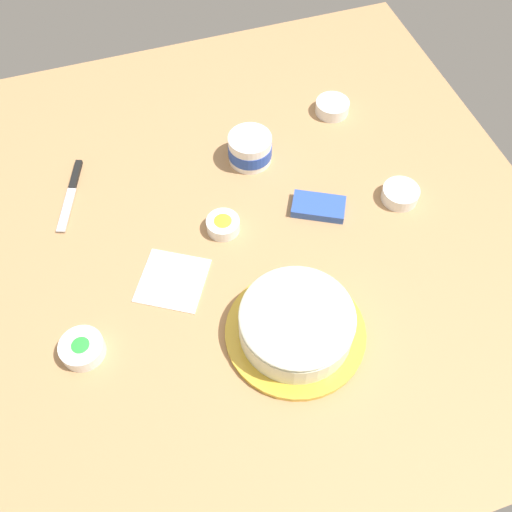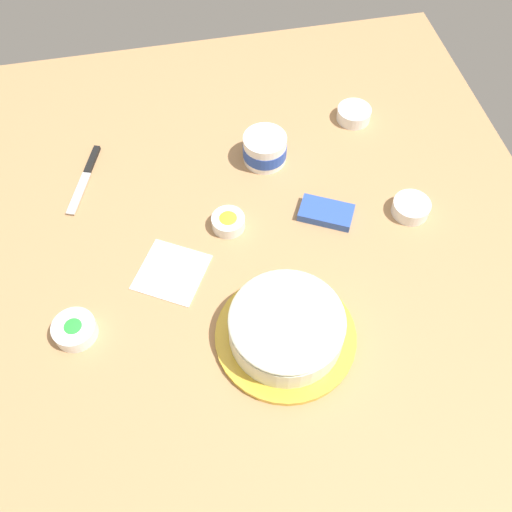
{
  "view_description": "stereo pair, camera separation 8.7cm",
  "coord_description": "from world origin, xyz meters",
  "px_view_note": "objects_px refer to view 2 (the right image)",
  "views": [
    {
      "loc": [
        0.22,
        0.82,
        1.16
      ],
      "look_at": [
        -0.01,
        0.11,
        0.04
      ],
      "focal_mm": 40.39,
      "sensor_mm": 36.0,
      "label": 1
    },
    {
      "loc": [
        0.14,
        0.84,
        1.16
      ],
      "look_at": [
        -0.01,
        0.11,
        0.04
      ],
      "focal_mm": 40.39,
      "sensor_mm": 36.0,
      "label": 2
    }
  ],
  "objects_px": {
    "frosting_tub": "(265,148)",
    "frosted_cake": "(286,328)",
    "sprinkle_bowl_pink": "(411,207)",
    "candy_box_lower": "(326,213)",
    "spreading_knife": "(87,173)",
    "sprinkle_bowl_yellow": "(228,221)",
    "sprinkle_bowl_blue": "(354,114)",
    "sprinkle_bowl_green": "(75,329)",
    "paper_napkin": "(172,272)"
  },
  "relations": [
    {
      "from": "frosting_tub",
      "to": "sprinkle_bowl_blue",
      "type": "xyz_separation_m",
      "value": [
        -0.28,
        -0.1,
        -0.02
      ]
    },
    {
      "from": "candy_box_lower",
      "to": "sprinkle_bowl_pink",
      "type": "bearing_deg",
      "value": -160.32
    },
    {
      "from": "sprinkle_bowl_pink",
      "to": "candy_box_lower",
      "type": "xyz_separation_m",
      "value": [
        0.21,
        -0.03,
        -0.01
      ]
    },
    {
      "from": "spreading_knife",
      "to": "sprinkle_bowl_yellow",
      "type": "xyz_separation_m",
      "value": [
        -0.34,
        0.24,
        0.01
      ]
    },
    {
      "from": "candy_box_lower",
      "to": "frosted_cake",
      "type": "bearing_deg",
      "value": 88.0
    },
    {
      "from": "spreading_knife",
      "to": "sprinkle_bowl_green",
      "type": "bearing_deg",
      "value": 84.94
    },
    {
      "from": "frosting_tub",
      "to": "sprinkle_bowl_pink",
      "type": "xyz_separation_m",
      "value": [
        -0.32,
        0.25,
        -0.02
      ]
    },
    {
      "from": "spreading_knife",
      "to": "paper_napkin",
      "type": "height_order",
      "value": "spreading_knife"
    },
    {
      "from": "frosted_cake",
      "to": "sprinkle_bowl_green",
      "type": "distance_m",
      "value": 0.46
    },
    {
      "from": "frosting_tub",
      "to": "candy_box_lower",
      "type": "xyz_separation_m",
      "value": [
        -0.11,
        0.22,
        -0.03
      ]
    },
    {
      "from": "sprinkle_bowl_pink",
      "to": "candy_box_lower",
      "type": "relative_size",
      "value": 0.71
    },
    {
      "from": "sprinkle_bowl_yellow",
      "to": "sprinkle_bowl_green",
      "type": "distance_m",
      "value": 0.44
    },
    {
      "from": "frosting_tub",
      "to": "spreading_knife",
      "type": "xyz_separation_m",
      "value": [
        0.48,
        -0.04,
        -0.04
      ]
    },
    {
      "from": "sprinkle_bowl_green",
      "to": "sprinkle_bowl_yellow",
      "type": "bearing_deg",
      "value": -149.46
    },
    {
      "from": "sprinkle_bowl_blue",
      "to": "paper_napkin",
      "type": "relative_size",
      "value": 0.64
    },
    {
      "from": "spreading_knife",
      "to": "sprinkle_bowl_green",
      "type": "relative_size",
      "value": 2.38
    },
    {
      "from": "sprinkle_bowl_pink",
      "to": "sprinkle_bowl_yellow",
      "type": "bearing_deg",
      "value": -5.92
    },
    {
      "from": "frosted_cake",
      "to": "spreading_knife",
      "type": "height_order",
      "value": "frosted_cake"
    },
    {
      "from": "sprinkle_bowl_pink",
      "to": "paper_napkin",
      "type": "xyz_separation_m",
      "value": [
        0.62,
        0.06,
        -0.02
      ]
    },
    {
      "from": "frosted_cake",
      "to": "sprinkle_bowl_pink",
      "type": "bearing_deg",
      "value": -144.39
    },
    {
      "from": "frosting_tub",
      "to": "sprinkle_bowl_blue",
      "type": "distance_m",
      "value": 0.3
    },
    {
      "from": "sprinkle_bowl_blue",
      "to": "sprinkle_bowl_green",
      "type": "relative_size",
      "value": 1.0
    },
    {
      "from": "frosting_tub",
      "to": "candy_box_lower",
      "type": "distance_m",
      "value": 0.25
    },
    {
      "from": "sprinkle_bowl_blue",
      "to": "candy_box_lower",
      "type": "distance_m",
      "value": 0.37
    },
    {
      "from": "sprinkle_bowl_blue",
      "to": "sprinkle_bowl_green",
      "type": "bearing_deg",
      "value": 33.68
    },
    {
      "from": "spreading_knife",
      "to": "candy_box_lower",
      "type": "relative_size",
      "value": 1.72
    },
    {
      "from": "sprinkle_bowl_green",
      "to": "paper_napkin",
      "type": "distance_m",
      "value": 0.25
    },
    {
      "from": "sprinkle_bowl_yellow",
      "to": "frosting_tub",
      "type": "bearing_deg",
      "value": -123.57
    },
    {
      "from": "frosting_tub",
      "to": "spreading_knife",
      "type": "bearing_deg",
      "value": -4.73
    },
    {
      "from": "frosting_tub",
      "to": "sprinkle_bowl_yellow",
      "type": "bearing_deg",
      "value": 56.43
    },
    {
      "from": "frosting_tub",
      "to": "sprinkle_bowl_pink",
      "type": "bearing_deg",
      "value": 142.07
    },
    {
      "from": "sprinkle_bowl_pink",
      "to": "sprinkle_bowl_green",
      "type": "bearing_deg",
      "value": 11.91
    },
    {
      "from": "paper_napkin",
      "to": "sprinkle_bowl_yellow",
      "type": "bearing_deg",
      "value": -145.27
    },
    {
      "from": "sprinkle_bowl_green",
      "to": "paper_napkin",
      "type": "relative_size",
      "value": 0.64
    },
    {
      "from": "frosted_cake",
      "to": "paper_napkin",
      "type": "height_order",
      "value": "frosted_cake"
    },
    {
      "from": "sprinkle_bowl_pink",
      "to": "candy_box_lower",
      "type": "bearing_deg",
      "value": -8.17
    },
    {
      "from": "sprinkle_bowl_blue",
      "to": "candy_box_lower",
      "type": "xyz_separation_m",
      "value": [
        0.17,
        0.32,
        -0.01
      ]
    },
    {
      "from": "sprinkle_bowl_green",
      "to": "candy_box_lower",
      "type": "distance_m",
      "value": 0.66
    },
    {
      "from": "sprinkle_bowl_pink",
      "to": "sprinkle_bowl_green",
      "type": "relative_size",
      "value": 0.98
    },
    {
      "from": "frosting_tub",
      "to": "frosted_cake",
      "type": "bearing_deg",
      "value": 82.93
    },
    {
      "from": "sprinkle_bowl_yellow",
      "to": "sprinkle_bowl_pink",
      "type": "bearing_deg",
      "value": 174.08
    },
    {
      "from": "sprinkle_bowl_blue",
      "to": "paper_napkin",
      "type": "bearing_deg",
      "value": 35.92
    },
    {
      "from": "sprinkle_bowl_pink",
      "to": "candy_box_lower",
      "type": "distance_m",
      "value": 0.21
    },
    {
      "from": "frosted_cake",
      "to": "sprinkle_bowl_pink",
      "type": "relative_size",
      "value": 3.3
    },
    {
      "from": "paper_napkin",
      "to": "sprinkle_bowl_pink",
      "type": "bearing_deg",
      "value": -174.39
    },
    {
      "from": "sprinkle_bowl_pink",
      "to": "paper_napkin",
      "type": "relative_size",
      "value": 0.63
    },
    {
      "from": "spreading_knife",
      "to": "sprinkle_bowl_pink",
      "type": "bearing_deg",
      "value": 159.95
    },
    {
      "from": "frosted_cake",
      "to": "sprinkle_bowl_blue",
      "type": "relative_size",
      "value": 3.25
    },
    {
      "from": "candy_box_lower",
      "to": "spreading_knife",
      "type": "bearing_deg",
      "value": 3.86
    },
    {
      "from": "frosted_cake",
      "to": "sprinkle_bowl_blue",
      "type": "bearing_deg",
      "value": -118.72
    }
  ]
}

